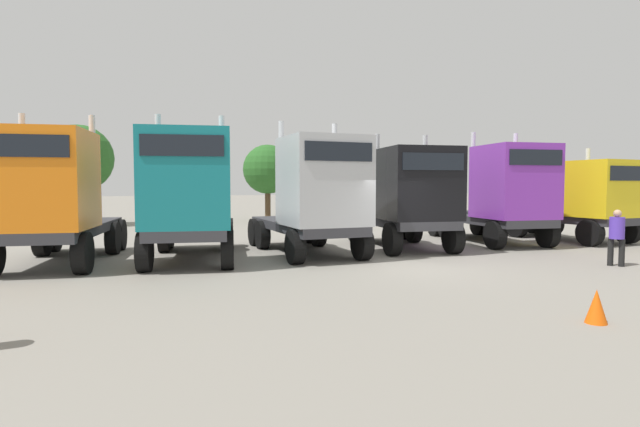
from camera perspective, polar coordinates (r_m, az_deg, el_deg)
ground at (r=14.54m, az=11.41°, el=-6.06°), size 200.00×200.00×0.00m
semi_truck_orange at (r=15.80m, az=-28.64°, el=1.70°), size 3.47×6.52×4.43m
semi_truck_teal at (r=15.12m, az=-14.83°, el=1.96°), size 3.63×6.71×4.49m
semi_truck_silver at (r=15.99m, az=-0.41°, el=2.03°), size 2.63×6.20×4.44m
semi_truck_black at (r=17.96m, az=10.37°, el=1.93°), size 3.32×6.07×4.22m
semi_truck_purple at (r=20.55m, az=20.54°, el=2.13°), size 3.30×6.33×4.45m
semi_truck_yellow at (r=23.05m, az=28.14°, el=1.39°), size 2.89×6.11×3.91m
visitor_with_camera at (r=16.68m, az=31.00°, el=-2.00°), size 0.55×0.55×1.64m
traffic_cone_mid at (r=9.76m, az=29.23°, el=-9.31°), size 0.36×0.36×0.58m
oak_far_left at (r=31.55m, az=-26.04°, el=5.72°), size 3.81×3.81×5.78m
oak_far_centre at (r=32.16m, az=-6.06°, el=5.06°), size 3.17×3.17×4.94m
oak_far_right at (r=39.63m, az=2.92°, el=5.01°), size 3.84×3.84×5.46m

